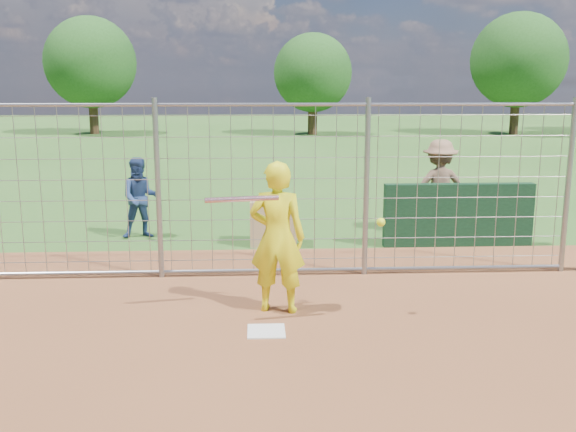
{
  "coord_description": "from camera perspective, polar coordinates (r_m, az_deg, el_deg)",
  "views": [
    {
      "loc": [
        -0.1,
        -7.12,
        2.81
      ],
      "look_at": [
        0.3,
        0.8,
        1.15
      ],
      "focal_mm": 40.0,
      "sensor_mm": 36.0,
      "label": 1
    }
  ],
  "objects": [
    {
      "name": "ground",
      "position": [
        7.66,
        -1.97,
        -9.72
      ],
      "size": [
        100.0,
        100.0,
        0.0
      ],
      "primitive_type": "plane",
      "color": "#2D591E",
      "rests_on": "ground"
    },
    {
      "name": "home_plate",
      "position": [
        7.47,
        -1.95,
        -10.21
      ],
      "size": [
        0.43,
        0.43,
        0.02
      ],
      "primitive_type": "cube",
      "color": "silver",
      "rests_on": "ground"
    },
    {
      "name": "dugout_wall",
      "position": [
        11.5,
        14.89,
        0.09
      ],
      "size": [
        2.6,
        0.2,
        1.1
      ],
      "primitive_type": "cube",
      "color": "#11381E",
      "rests_on": "ground"
    },
    {
      "name": "batter",
      "position": [
        7.85,
        -0.96,
        -1.92
      ],
      "size": [
        0.76,
        0.57,
        1.89
      ],
      "primitive_type": "imported",
      "rotation": [
        0.0,
        0.0,
        2.95
      ],
      "color": "yellow",
      "rests_on": "ground"
    },
    {
      "name": "bystander_a",
      "position": [
        11.99,
        -12.96,
        1.58
      ],
      "size": [
        0.83,
        0.71,
        1.48
      ],
      "primitive_type": "imported",
      "rotation": [
        0.0,
        0.0,
        0.23
      ],
      "color": "navy",
      "rests_on": "ground"
    },
    {
      "name": "bystander_c",
      "position": [
        12.27,
        13.28,
        2.5
      ],
      "size": [
        1.16,
        0.68,
        1.78
      ],
      "primitive_type": "imported",
      "rotation": [
        0.0,
        0.0,
        3.13
      ],
      "color": "#8A654B",
      "rests_on": "ground"
    },
    {
      "name": "equipment_bin",
      "position": [
        11.22,
        -1.29,
        -0.58
      ],
      "size": [
        0.82,
        0.58,
        0.8
      ],
      "primitive_type": "cube",
      "rotation": [
        0.0,
        0.0,
        -0.04
      ],
      "color": "tan",
      "rests_on": "ground"
    },
    {
      "name": "equipment_in_play",
      "position": [
        7.45,
        -1.05,
        1.01
      ],
      "size": [
        2.12,
        0.22,
        0.39
      ],
      "color": "silver",
      "rests_on": "ground"
    },
    {
      "name": "backstop_fence",
      "position": [
        9.25,
        -2.23,
        2.16
      ],
      "size": [
        9.08,
        0.08,
        2.6
      ],
      "color": "gray",
      "rests_on": "ground"
    },
    {
      "name": "tree_line",
      "position": [
        35.41,
        2.42,
        13.27
      ],
      "size": [
        44.66,
        6.72,
        6.48
      ],
      "color": "#3F2B19",
      "rests_on": "ground"
    }
  ]
}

